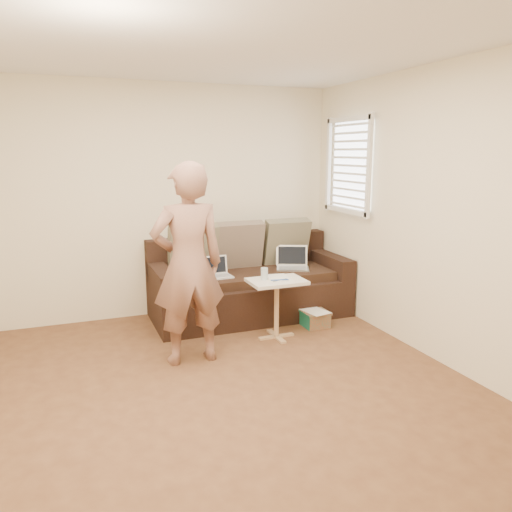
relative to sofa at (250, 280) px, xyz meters
The scene contains 18 objects.
floor 2.02m from the sofa, 116.26° to the right, with size 4.50×4.50×0.00m, color #54321F.
ceiling 2.94m from the sofa, 116.26° to the right, with size 4.50×4.50×0.00m, color white.
wall_back 1.33m from the sofa, 151.52° to the left, with size 4.00×4.00×0.00m, color beige.
wall_front 4.21m from the sofa, 102.27° to the right, with size 4.00×4.00×0.00m, color beige.
wall_right 2.28m from the sofa, 57.65° to the right, with size 4.50×4.50×0.00m, color beige.
window_blinds 1.69m from the sofa, 14.36° to the right, with size 0.12×0.88×1.08m, color white, non-canonical shape.
sofa is the anchor object (origin of this frame).
pillow_left 0.74m from the sofa, 159.54° to the left, with size 0.55×0.14×0.55m, color #6B634F, non-canonical shape.
pillow_mid 0.43m from the sofa, 103.08° to the left, with size 0.55×0.14×0.55m, color brown, non-canonical shape.
pillow_right 0.70m from the sofa, 22.57° to the left, with size 0.55×0.14×0.55m, color #6B634F, non-canonical shape.
laptop_silver 0.52m from the sofa, ahead, with size 0.37×0.26×0.24m, color #B7BABC, non-canonical shape.
laptop_white 0.45m from the sofa, 163.64° to the right, with size 0.30×0.22×0.22m, color white, non-canonical shape.
person 1.45m from the sofa, 133.90° to the right, with size 0.65×0.44×1.78m, color brown.
side_table 0.76m from the sofa, 90.06° to the right, with size 0.55×0.39×0.61m, color silver, non-canonical shape.
drinking_glass 0.75m from the sofa, 99.22° to the right, with size 0.07×0.07×0.12m, color silver, non-canonical shape.
scissors 0.82m from the sofa, 89.32° to the right, with size 0.18×0.10×0.02m, color silver, non-canonical shape.
paper_on_table 0.71m from the sofa, 86.29° to the right, with size 0.21×0.30×0.00m, color white, non-canonical shape.
striped_box 0.86m from the sofa, 48.62° to the right, with size 0.28×0.28×0.17m, color red, non-canonical shape.
Camera 1 is at (-1.07, -3.36, 1.85)m, focal length 35.03 mm.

